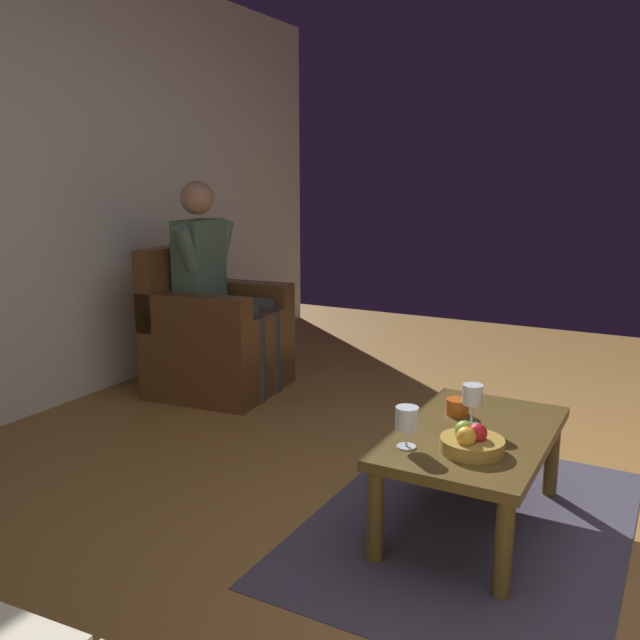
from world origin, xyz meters
The scene contains 10 objects.
ground_plane centered at (0.00, 0.00, 0.00)m, with size 7.34×7.34×0.00m, color olive.
wall_back centered at (0.00, -3.09, 1.32)m, with size 6.07×0.06×2.64m, color silver.
rug centered at (0.10, -0.49, 0.00)m, with size 1.62×1.15×0.01m, color #413D4D.
armchair centered at (-0.81, -2.41, 0.34)m, with size 0.81×0.79×0.92m.
person_seated centered at (-0.82, -2.38, 0.71)m, with size 0.62×0.62×1.32m.
coffee_table centered at (0.10, -0.49, 0.33)m, with size 0.93×0.56×0.39m.
wine_glass_near centered at (0.38, -0.66, 0.49)m, with size 0.08×0.08×0.15m.
wine_glass_far centered at (0.05, -0.52, 0.50)m, with size 0.08×0.08×0.17m.
fruit_bowl centered at (0.31, -0.45, 0.43)m, with size 0.23×0.23×0.11m.
candle_jar centered at (-0.05, -0.60, 0.42)m, with size 0.09×0.09×0.07m, color #B85116.
Camera 1 is at (2.53, 0.14, 1.34)m, focal length 37.85 mm.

